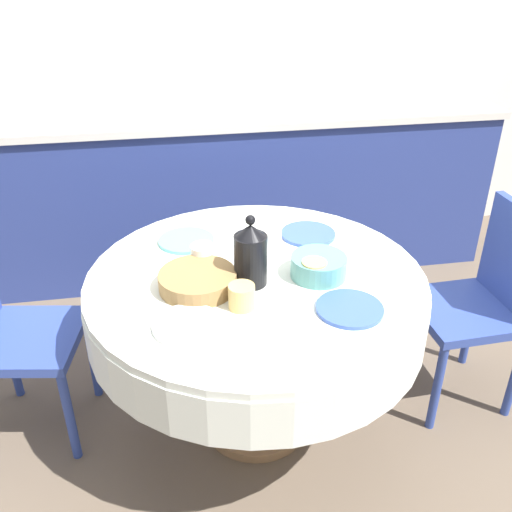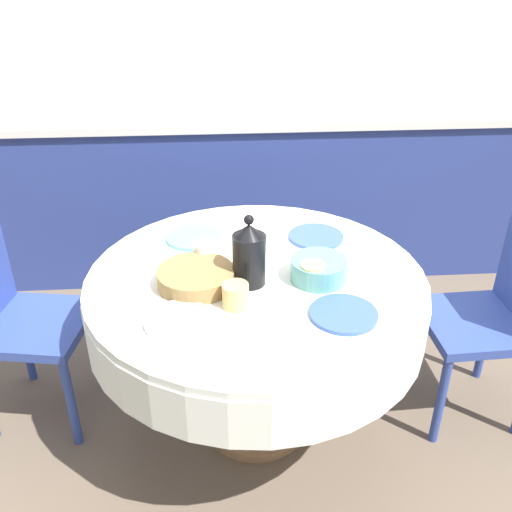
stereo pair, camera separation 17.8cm
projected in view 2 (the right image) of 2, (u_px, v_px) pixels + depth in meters
The scene contains 17 objects.
ground_plane at pixel (256, 422), 2.42m from camera, with size 12.00×12.00×0.00m, color brown.
wall_back at pixel (235, 35), 3.31m from camera, with size 7.00×0.05×2.60m.
kitchen_counter at pixel (239, 189), 3.42m from camera, with size 3.24×0.64×0.96m.
dining_table at pixel (256, 304), 2.13m from camera, with size 1.24×1.24×0.73m.
chair_left at pixel (495, 310), 2.27m from camera, with size 0.42×0.42×0.89m.
chair_right at pixel (15, 313), 2.26m from camera, with size 0.46×0.46×0.89m.
plate_near_left at pixel (179, 321), 1.81m from camera, with size 0.22×0.22×0.01m, color white.
cup_near_left at pixel (236, 296), 1.87m from camera, with size 0.09×0.09×0.08m, color #DBB766.
plate_near_right at pixel (344, 314), 1.84m from camera, with size 0.22×0.22×0.01m, color #3856AD.
cup_near_right at pixel (313, 275), 1.98m from camera, with size 0.09×0.09×0.08m, color #DBB766.
plate_far_left at pixel (194, 237), 2.31m from camera, with size 0.22×0.22×0.01m, color #60BCB7.
cup_far_left at pixel (205, 253), 2.12m from camera, with size 0.09×0.09×0.08m, color white.
plate_far_right at pixel (316, 237), 2.31m from camera, with size 0.22×0.22×0.01m, color #3856AD.
cup_far_right at pixel (275, 240), 2.21m from camera, with size 0.09×0.09×0.08m, color white.
coffee_carafe at pixel (249, 255), 1.97m from camera, with size 0.12×0.12×0.26m.
bread_basket at pixel (196, 277), 1.99m from camera, with size 0.27×0.27×0.06m, color olive.
fruit_bowl at pixel (319, 270), 2.02m from camera, with size 0.20×0.20×0.08m, color #569993.
Camera 2 is at (-0.12, -1.76, 1.80)m, focal length 40.00 mm.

